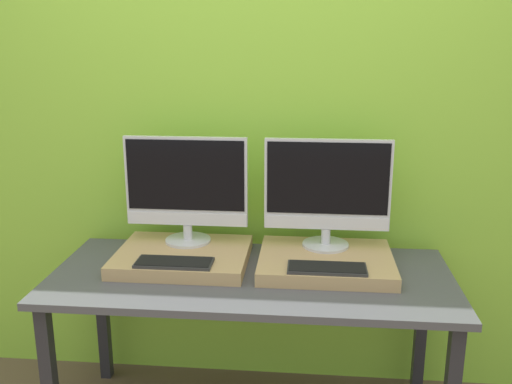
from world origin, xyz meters
name	(u,v)px	position (x,y,z in m)	size (l,w,h in m)	color
wall_back	(261,116)	(0.00, 0.78, 1.30)	(8.00, 0.04, 2.60)	#8CC638
workbench	(251,290)	(0.00, 0.35, 0.64)	(1.64, 0.71, 0.71)	#47474C
wooden_riser_left	(183,257)	(-0.30, 0.44, 0.74)	(0.56, 0.45, 0.06)	tan
monitor_left	(186,187)	(-0.30, 0.56, 1.02)	(0.54, 0.20, 0.47)	silver
keyboard_left	(174,262)	(-0.30, 0.29, 0.77)	(0.31, 0.12, 0.01)	#2D2D2D
wooden_riser_right	(326,262)	(0.30, 0.44, 0.74)	(0.56, 0.45, 0.06)	tan
monitor_right	(327,190)	(0.30, 0.56, 1.02)	(0.54, 0.20, 0.47)	silver
keyboard_right	(327,268)	(0.30, 0.29, 0.77)	(0.31, 0.12, 0.01)	#2D2D2D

